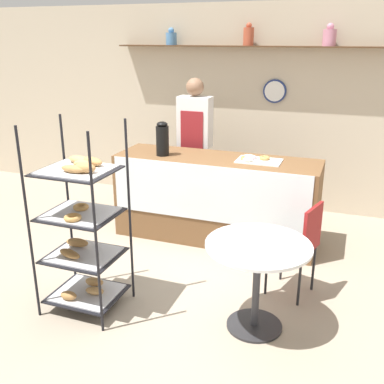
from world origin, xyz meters
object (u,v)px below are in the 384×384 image
Objects in this scene: pastry_rack at (82,228)px; cafe_table at (257,264)px; person_worker at (195,142)px; donut_tray_counter at (255,159)px; cafe_chair at (301,240)px; coffee_carafe at (162,139)px.

cafe_table is at bearing 8.22° from pastry_rack.
donut_tray_counter is (0.91, -0.58, 0.01)m from person_worker.
pastry_rack is at bearing -120.83° from donut_tray_counter.
cafe_chair reaches higher than cafe_table.
person_worker is at bearing 78.88° from coffee_carafe.
person_worker is 2.01× the size of cafe_chair.
cafe_chair is at bearing -55.41° from donut_tray_counter.
person_worker reaches higher than cafe_chair.
coffee_carafe reaches higher than cafe_chair.
cafe_table is at bearing -7.17° from cafe_chair.
cafe_table is at bearing -75.88° from donut_tray_counter.
cafe_chair is at bearing 66.96° from cafe_table.
person_worker reaches higher than coffee_carafe.
cafe_table is 1.73× the size of donut_tray_counter.
pastry_rack is 2.38m from person_worker.
pastry_rack is 0.92× the size of person_worker.
person_worker is 1.08m from donut_tray_counter.
cafe_chair is 2.30× the size of coffee_carafe.
pastry_rack is 1.84× the size of cafe_chair.
coffee_carafe is (0.01, 1.66, 0.42)m from pastry_rack.
person_worker is 2.16× the size of cafe_table.
coffee_carafe is (-1.71, 0.83, 0.62)m from cafe_chair.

